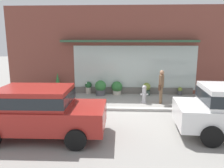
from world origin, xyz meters
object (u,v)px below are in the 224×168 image
Objects in this scene: parked_car_red at (40,109)px; potted_plant_window_left at (147,89)px; potted_plant_trailing_edge at (101,87)px; pedestrian_with_handbag at (161,84)px; potted_plant_low_front at (117,88)px; potted_plant_doorstep at (58,84)px; fire_hydrant at (144,94)px; potted_plant_near_hydrant at (88,87)px; potted_plant_by_entrance at (180,91)px.

parked_car_red is 6.87m from potted_plant_window_left.
potted_plant_trailing_edge is 2.58m from potted_plant_window_left.
pedestrian_with_handbag is 2.84m from potted_plant_low_front.
potted_plant_low_front is (-2.20, 1.70, -0.56)m from pedestrian_with_handbag.
potted_plant_trailing_edge is at bearing 74.90° from parked_car_red.
pedestrian_with_handbag is 1.34× the size of potted_plant_doorstep.
pedestrian_with_handbag reaches higher than parked_car_red.
potted_plant_doorstep is at bearing -179.96° from potted_plant_low_front.
potted_plant_doorstep is (-1.08, 5.69, -0.32)m from parked_car_red.
fire_hydrant reaches higher than potted_plant_trailing_edge.
potted_plant_trailing_edge is at bearing -28.55° from potted_plant_near_hydrant.
pedestrian_with_handbag is 0.41× the size of parked_car_red.
potted_plant_near_hydrant is 0.97× the size of potted_plant_window_left.
potted_plant_near_hydrant is (-3.05, 1.80, -0.06)m from fire_hydrant.
pedestrian_with_handbag is at bearing 40.84° from parked_car_red.
potted_plant_trailing_edge is at bearing -177.17° from potted_plant_window_left.
potted_plant_window_left is at bearing -1.35° from potted_plant_doorstep.
fire_hydrant is 0.96m from pedestrian_with_handbag.
potted_plant_low_front is 0.94m from potted_plant_trailing_edge.
pedestrian_with_handbag is (0.81, -0.06, 0.51)m from fire_hydrant.
pedestrian_with_handbag is 6.02m from parked_car_red.
fire_hydrant is at bearing -142.36° from potted_plant_by_entrance.
pedestrian_with_handbag is at bearing -71.63° from potted_plant_window_left.
potted_plant_low_front is at bearing 15.37° from potted_plant_trailing_edge.
parked_car_red reaches higher than potted_plant_doorstep.
potted_plant_low_front is 3.40m from potted_plant_doorstep.
fire_hydrant is 1.25× the size of potted_plant_window_left.
potted_plant_doorstep is at bearing -87.13° from pedestrian_with_handbag.
pedestrian_with_handbag is 5.85m from potted_plant_doorstep.
potted_plant_by_entrance is 0.54× the size of potted_plant_trailing_edge.
potted_plant_by_entrance is at bearing -1.39° from potted_plant_near_hydrant.
potted_plant_by_entrance is 6.96m from potted_plant_doorstep.
potted_plant_near_hydrant is (-5.22, 0.13, 0.16)m from potted_plant_by_entrance.
potted_plant_window_left is (1.67, -0.12, -0.01)m from potted_plant_low_front.
parked_car_red is at bearing -28.73° from pedestrian_with_handbag.
parked_car_red is 5.80m from potted_plant_doorstep.
potted_plant_doorstep is 1.73× the size of potted_plant_window_left.
pedestrian_with_handbag reaches higher than potted_plant_low_front.
potted_plant_near_hydrant is at bearing 151.45° from potted_plant_trailing_edge.
potted_plant_trailing_edge is (-2.30, 1.39, 0.01)m from fire_hydrant.
fire_hydrant is 1.95× the size of potted_plant_by_entrance.
pedestrian_with_handbag is at bearing -25.77° from potted_plant_near_hydrant.
pedestrian_with_handbag is at bearing -37.80° from potted_plant_low_front.
potted_plant_window_left is at bearing 79.50° from fire_hydrant.
fire_hydrant is 0.72× the size of potted_plant_doorstep.
potted_plant_doorstep is at bearing 161.05° from fire_hydrant.
fire_hydrant is at bearing -18.95° from potted_plant_doorstep.
parked_car_red is at bearing -79.27° from potted_plant_doorstep.
potted_plant_window_left is (5.06, -0.12, -0.21)m from potted_plant_doorstep.
pedestrian_with_handbag is at bearing -4.19° from fire_hydrant.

